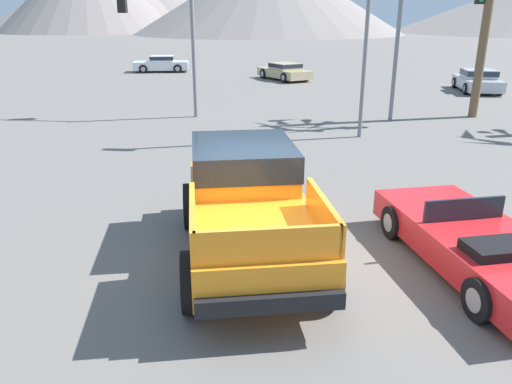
{
  "coord_description": "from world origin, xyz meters",
  "views": [
    {
      "loc": [
        0.84,
        -7.87,
        4.16
      ],
      "look_at": [
        -0.29,
        1.11,
        0.92
      ],
      "focal_mm": 35.0,
      "sensor_mm": 36.0,
      "label": 1
    }
  ],
  "objects": [
    {
      "name": "parked_car_silver",
      "position": [
        9.66,
        22.01,
        0.62
      ],
      "size": [
        2.03,
        4.1,
        1.23
      ],
      "rotation": [
        0.0,
        0.0,
        6.27
      ],
      "color": "#B7BABF",
      "rests_on": "ground_plane"
    },
    {
      "name": "traffic_light_main",
      "position": [
        -5.65,
        12.85,
        3.75
      ],
      "size": [
        3.36,
        0.38,
        5.39
      ],
      "rotation": [
        0.0,
        0.0,
        3.14
      ],
      "color": "slate",
      "rests_on": "ground_plane"
    },
    {
      "name": "ground_plane",
      "position": [
        0.0,
        0.0,
        0.0
      ],
      "size": [
        320.0,
        320.0,
        0.0
      ],
      "primitive_type": "plane",
      "color": "slate"
    },
    {
      "name": "traffic_light_crosswalk",
      "position": [
        5.05,
        13.03,
        3.96
      ],
      "size": [
        3.36,
        0.38,
        5.7
      ],
      "color": "slate",
      "rests_on": "ground_plane"
    },
    {
      "name": "orange_pickup_truck",
      "position": [
        -0.38,
        0.46,
        1.09
      ],
      "size": [
        3.25,
        5.55,
        1.89
      ],
      "rotation": [
        0.0,
        0.0,
        0.25
      ],
      "color": "orange",
      "rests_on": "ground_plane"
    },
    {
      "name": "red_convertible_car",
      "position": [
        3.64,
        0.24,
        0.44
      ],
      "size": [
        3.11,
        4.92,
        1.1
      ],
      "rotation": [
        0.0,
        0.0,
        0.31
      ],
      "color": "red",
      "rests_on": "ground_plane"
    },
    {
      "name": "parked_car_white",
      "position": [
        -11.08,
        29.56,
        0.6
      ],
      "size": [
        4.34,
        2.61,
        1.19
      ],
      "rotation": [
        0.0,
        0.0,
        1.79
      ],
      "color": "white",
      "rests_on": "ground_plane"
    },
    {
      "name": "parked_car_tan",
      "position": [
        -1.51,
        25.94,
        0.56
      ],
      "size": [
        3.92,
        4.35,
        1.09
      ],
      "rotation": [
        0.0,
        0.0,
        0.66
      ],
      "color": "tan",
      "rests_on": "ground_plane"
    }
  ]
}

